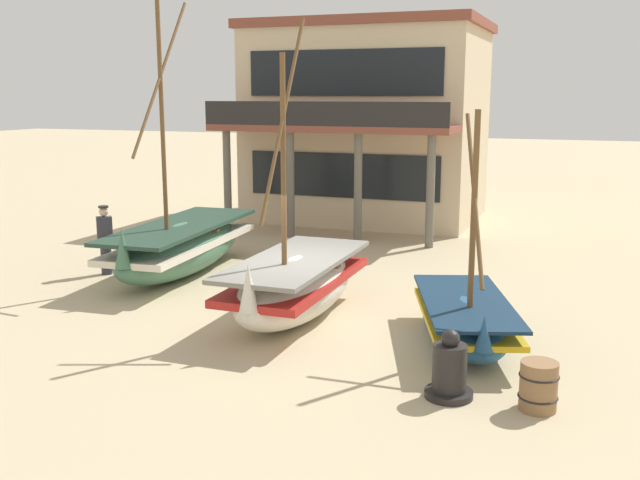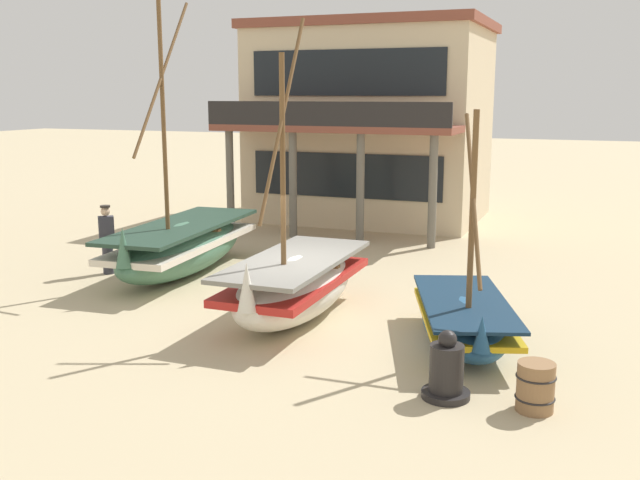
% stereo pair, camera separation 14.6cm
% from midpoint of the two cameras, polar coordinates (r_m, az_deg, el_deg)
% --- Properties ---
extents(ground_plane, '(120.00, 120.00, 0.00)m').
position_cam_midpoint_polar(ground_plane, '(14.30, -1.18, -6.25)').
color(ground_plane, tan).
extents(fishing_boat_near_left, '(1.75, 4.41, 5.72)m').
position_cam_midpoint_polar(fishing_boat_near_left, '(14.25, -1.69, -3.51)').
color(fishing_boat_near_left, silver).
rests_on(fishing_boat_near_left, ground).
extents(fishing_boat_centre_large, '(2.15, 5.50, 7.25)m').
position_cam_midpoint_polar(fishing_boat_centre_large, '(18.04, -10.50, -0.45)').
color(fishing_boat_centre_large, '#427056').
rests_on(fishing_boat_centre_large, ground).
extents(fishing_boat_far_right, '(2.52, 3.84, 4.09)m').
position_cam_midpoint_polar(fishing_boat_far_right, '(13.08, 11.48, -6.08)').
color(fishing_boat_far_right, '#23517A').
rests_on(fishing_boat_far_right, ground).
extents(fisherman_by_hull, '(0.42, 0.40, 1.68)m').
position_cam_midpoint_polar(fisherman_by_hull, '(18.41, -16.08, -0.01)').
color(fisherman_by_hull, '#33333D').
rests_on(fisherman_by_hull, ground).
extents(capstan_winch, '(0.71, 0.71, 1.02)m').
position_cam_midpoint_polar(capstan_winch, '(10.85, 10.23, -10.05)').
color(capstan_winch, black).
rests_on(capstan_winch, ground).
extents(wooden_barrel, '(0.56, 0.56, 0.70)m').
position_cam_midpoint_polar(wooden_barrel, '(10.73, 16.86, -10.93)').
color(wooden_barrel, olive).
rests_on(wooden_barrel, ground).
extents(harbor_building_main, '(7.81, 7.55, 6.69)m').
position_cam_midpoint_polar(harbor_building_main, '(25.70, 4.18, 9.19)').
color(harbor_building_main, beige).
rests_on(harbor_building_main, ground).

